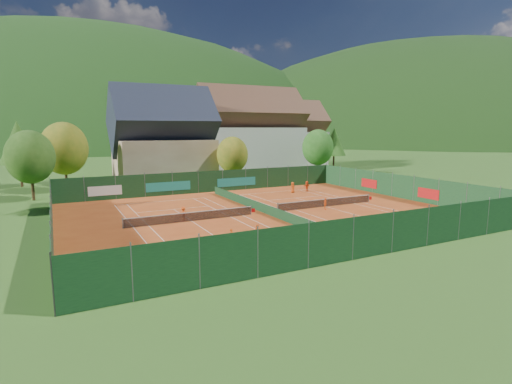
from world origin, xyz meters
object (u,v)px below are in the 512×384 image
object	(u,v)px
player_left_near	(232,236)
player_right_far_a	(293,187)
hotel_block_b	(288,138)
hotel_block_a	(250,136)
player_right_far_b	(307,186)
player_right_near	(325,204)
player_left_mid	(258,232)
player_left_far	(183,214)
ball_hopper	(438,220)
chalet	(163,142)

from	to	relation	value
player_left_near	player_right_far_a	distance (m)	25.78
player_left_near	hotel_block_b	bearing A→B (deg)	33.53
hotel_block_a	hotel_block_b	world-z (taller)	hotel_block_a
player_right_far_b	player_left_near	bearing A→B (deg)	27.48
player_right_near	player_right_far_a	xyz separation A→B (m)	(3.04, 11.54, 0.12)
hotel_block_a	hotel_block_b	size ratio (longest dim) A/B	1.25
player_left_near	player_left_mid	xyz separation A→B (m)	(2.37, 0.16, 0.02)
player_left_far	player_right_near	xyz separation A→B (m)	(15.52, -1.91, -0.06)
hotel_block_a	player_left_far	bearing A→B (deg)	-124.81
ball_hopper	player_right_far_a	distance (m)	22.26
hotel_block_a	player_left_far	xyz separation A→B (m)	(-24.65, -35.45, -6.68)
player_left_near	hotel_block_a	bearing A→B (deg)	41.20
player_left_far	player_right_far_a	size ratio (longest dim) A/B	0.92
player_left_mid	player_right_far_b	distance (m)	25.91
ball_hopper	player_right_far_b	size ratio (longest dim) A/B	0.54
player_left_far	player_right_far_a	bearing A→B (deg)	-166.10
player_left_near	player_right_far_b	distance (m)	27.69
ball_hopper	hotel_block_b	bearing A→B (deg)	71.87
chalet	player_right_far_a	xyz separation A→B (m)	(12.90, -19.82, -5.87)
player_right_far_a	player_right_far_b	world-z (taller)	player_right_far_a
ball_hopper	player_right_near	world-z (taller)	player_right_near
hotel_block_b	ball_hopper	world-z (taller)	hotel_block_b
player_left_far	player_right_near	world-z (taller)	player_left_far
ball_hopper	hotel_block_a	bearing A→B (deg)	84.84
hotel_block_b	player_right_near	xyz separation A→B (m)	(-23.13, -45.36, -5.98)
chalet	player_left_mid	size ratio (longest dim) A/B	13.14
chalet	player_right_far_b	world-z (taller)	chalet
player_left_near	player_right_far_b	size ratio (longest dim) A/B	0.82
player_left_mid	player_right_near	size ratio (longest dim) A/B	0.96
player_right_far_a	player_right_near	bearing A→B (deg)	60.82
ball_hopper	player_left_far	world-z (taller)	player_left_far
ball_hopper	player_left_near	xyz separation A→B (m)	(-19.28, 3.28, 0.05)
player_left_far	player_left_mid	bearing A→B (deg)	96.99
hotel_block_b	player_right_far_b	bearing A→B (deg)	-117.61
player_left_near	player_right_near	distance (m)	16.25
player_left_mid	player_right_far_a	xyz separation A→B (m)	(15.14, 18.75, 0.14)
player_left_mid	player_right_far_a	distance (m)	24.10
chalet	player_right_far_b	xyz separation A→B (m)	(15.42, -19.61, -5.89)
chalet	player_right_far_a	world-z (taller)	chalet
hotel_block_a	player_left_near	xyz separation A→B (m)	(-23.61, -44.73, -6.78)
hotel_block_b	player_left_far	bearing A→B (deg)	-131.66
hotel_block_b	ball_hopper	bearing A→B (deg)	-108.13
hotel_block_a	player_right_near	world-z (taller)	hotel_block_a
player_right_far_a	ball_hopper	bearing A→B (deg)	80.11
hotel_block_a	player_left_near	size ratio (longest dim) A/B	17.98
player_left_mid	player_right_far_b	xyz separation A→B (m)	(17.66, 18.96, 0.12)
ball_hopper	player_right_far_a	size ratio (longest dim) A/B	0.53
hotel_block_b	player_left_far	xyz separation A→B (m)	(-38.65, -43.45, -5.92)
hotel_block_a	hotel_block_b	bearing A→B (deg)	29.74
hotel_block_a	player_left_far	distance (m)	43.69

